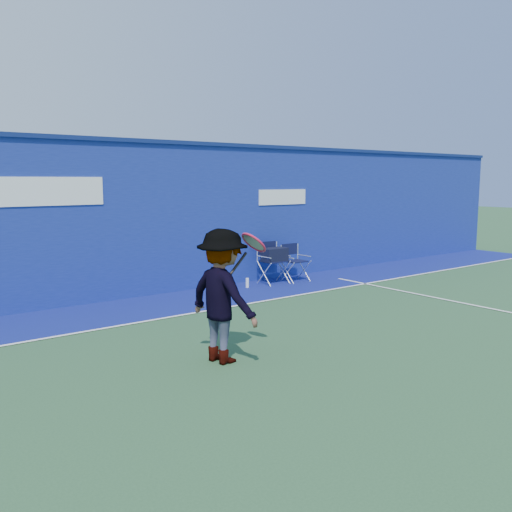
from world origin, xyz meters
TOP-DOWN VIEW (x-y plane):
  - ground at (0.00, 0.00)m, footprint 80.00×80.00m
  - stadium_wall at (-0.00, 5.20)m, footprint 24.00×0.50m
  - out_of_bounds_strip at (0.00, 4.10)m, footprint 24.00×1.80m
  - court_lines at (0.00, 0.60)m, footprint 24.00×12.00m
  - directors_chair_left at (2.94, 4.50)m, footprint 0.55×0.50m
  - directors_chair_right at (3.52, 4.43)m, footprint 0.51×0.45m
  - water_bottle at (2.17, 4.45)m, footprint 0.07×0.07m
  - tennis_player at (-0.88, 0.84)m, footprint 0.94×1.18m

SIDE VIEW (x-z plane):
  - ground at x=0.00m, z-range 0.00..0.00m
  - out_of_bounds_strip at x=0.00m, z-range 0.00..0.01m
  - court_lines at x=0.00m, z-range 0.01..0.01m
  - water_bottle at x=2.17m, z-range 0.00..0.22m
  - directors_chair_right at x=3.52m, z-range -0.16..0.69m
  - directors_chair_left at x=2.94m, z-range -0.08..0.85m
  - tennis_player at x=-0.88m, z-range 0.00..1.70m
  - stadium_wall at x=0.00m, z-range 0.01..3.09m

